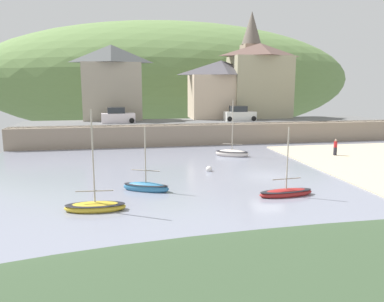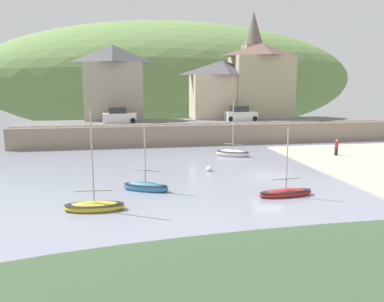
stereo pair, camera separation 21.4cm
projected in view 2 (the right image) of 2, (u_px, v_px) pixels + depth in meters
The scene contains 15 objects.
ground at pixel (358, 213), 20.66m from camera, with size 48.00×41.00×0.61m.
quay_seawall at pixel (216, 132), 46.44m from camera, with size 48.00×9.40×2.40m.
hillside_backdrop at pixel (170, 79), 81.59m from camera, with size 80.00×44.00×23.58m.
waterfront_building_left at pixel (114, 82), 50.69m from camera, with size 7.96×4.77×9.96m.
waterfront_building_centre at pixel (222, 89), 53.48m from camera, with size 9.06×5.37×8.09m.
waterfront_building_right at pixel (261, 80), 54.26m from camera, with size 8.67×5.98×10.55m.
church_with_spire at pixel (252, 63), 57.67m from camera, with size 3.00×3.00×15.62m.
rowboat_small_beached at pixel (286, 193), 24.39m from camera, with size 3.82×1.37×4.63m.
sailboat_tall_mast at pixel (233, 153), 38.00m from camera, with size 3.59×2.67×5.82m.
motorboat_with_cabin at pixel (146, 187), 25.60m from camera, with size 3.36×2.24×4.56m.
sailboat_far_left at pixel (94, 206), 21.64m from camera, with size 3.57×1.56×5.94m.
parked_car_near_slipway at pixel (119, 116), 47.18m from camera, with size 4.21×1.99×1.95m.
parked_car_by_wall at pixel (241, 115), 49.94m from camera, with size 4.12×1.82×1.95m.
person_near_water at pixel (336, 147), 37.73m from camera, with size 0.34×0.34×1.62m.
mooring_buoy at pixel (209, 169), 31.41m from camera, with size 0.53×0.53×0.53m.
Camera 2 is at (-11.06, -27.39, 7.14)m, focal length 35.21 mm.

